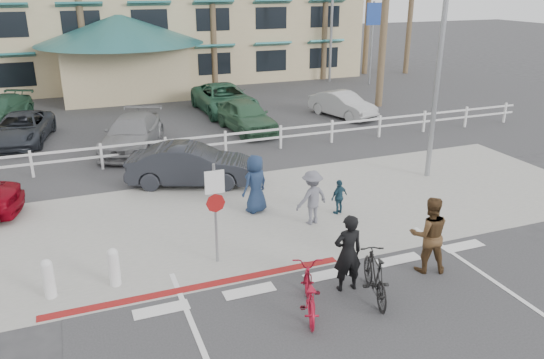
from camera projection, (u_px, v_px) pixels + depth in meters
name	position (u px, v px, depth m)	size (l,w,h in m)	color
ground	(340.00, 288.00, 12.21)	(140.00, 140.00, 0.00)	#333335
bike_path	(388.00, 339.00, 10.46)	(12.00, 16.00, 0.01)	#333335
sidewalk_plaza	(270.00, 213.00, 16.13)	(22.00, 7.00, 0.01)	gray
cross_street	(231.00, 172.00, 19.62)	(40.00, 5.00, 0.01)	#333335
parking_lot	(178.00, 115.00, 27.91)	(50.00, 16.00, 0.01)	#333335
curb_red	(200.00, 287.00, 12.23)	(7.00, 0.25, 0.02)	maroon
rail_fence	(228.00, 143.00, 21.36)	(29.40, 0.16, 1.00)	silver
sign_post	(215.00, 209.00, 12.84)	(0.50, 0.10, 2.90)	gray
bollard_0	(114.00, 267.00, 12.16)	(0.26, 0.26, 0.95)	silver
bollard_1	(48.00, 279.00, 11.68)	(0.26, 0.26, 0.95)	silver
streetlight_0	(441.00, 49.00, 17.63)	(0.60, 2.00, 9.00)	gray
streetlight_1	(332.00, 11.00, 35.55)	(0.60, 2.00, 9.50)	gray
info_sign	(372.00, 42.00, 35.17)	(1.20, 0.16, 5.60)	navy
bike_red	(309.00, 291.00, 11.16)	(0.66, 1.88, 0.99)	maroon
rider_red	(348.00, 253.00, 11.83)	(0.68, 0.44, 1.85)	black
bike_black	(375.00, 276.00, 11.65)	(0.52, 1.83, 1.10)	black
rider_black	(429.00, 235.00, 12.63)	(0.93, 0.73, 1.92)	#4E351D
pedestrian_a	(312.00, 198.00, 15.18)	(1.04, 0.60, 1.61)	slate
pedestrian_child	(339.00, 197.00, 15.91)	(0.64, 0.27, 1.09)	#1B3B4C
pedestrian_b	(255.00, 184.00, 15.93)	(0.88, 0.57, 1.80)	#1A2B4A
car_white_sedan	(191.00, 165.00, 18.17)	(1.50, 4.29, 1.41)	black
lot_car_0	(21.00, 128.00, 22.92)	(2.11, 4.57, 1.27)	#252930
lot_car_1	(132.00, 133.00, 21.94)	(1.97, 4.83, 1.40)	gray
lot_car_2	(246.00, 116.00, 24.66)	(1.74, 4.32, 1.47)	#315C3F
lot_car_3	(343.00, 105.00, 27.30)	(1.36, 3.89, 1.28)	#A5A5A6
lot_car_4	(1.00, 109.00, 26.40)	(1.76, 4.33, 1.26)	#254D37
lot_car_5	(224.00, 99.00, 28.03)	(2.51, 5.44, 1.51)	#2A5E44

